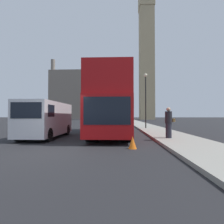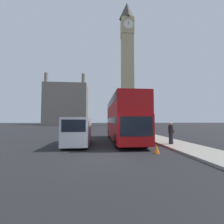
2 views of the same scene
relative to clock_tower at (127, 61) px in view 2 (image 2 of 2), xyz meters
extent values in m
plane|color=black|center=(-13.54, -59.92, -30.55)|extent=(300.00, 300.00, 0.00)
cube|color=gray|center=(-7.09, -59.92, -30.47)|extent=(2.89, 120.00, 0.15)
cube|color=tan|center=(0.00, 0.00, -9.19)|extent=(5.32, 5.32, 42.71)
cube|color=tan|center=(0.00, 0.00, 16.15)|extent=(5.75, 5.75, 7.98)
pyramid|color=#474238|center=(0.00, 0.00, 24.59)|extent=(5.59, 5.59, 8.89)
cylinder|color=silver|center=(0.00, -2.93, 16.15)|extent=(4.37, 0.12, 4.37)
cube|color=black|center=(0.00, -3.01, 16.92)|extent=(0.16, 0.06, 1.75)
cube|color=slate|center=(-31.66, 19.93, -19.18)|extent=(23.15, 15.84, 22.75)
cylinder|color=slate|center=(-41.50, 13.20, -5.30)|extent=(1.90, 1.90, 5.00)
cylinder|color=slate|center=(-21.82, 13.20, -5.30)|extent=(1.90, 1.90, 5.00)
cube|color=#A80F11|center=(-11.18, -53.31, -29.12)|extent=(2.55, 10.57, 2.23)
cube|color=#A80F11|center=(-11.18, -53.31, -27.13)|extent=(2.55, 10.36, 1.75)
cube|color=black|center=(-11.18, -53.31, -28.43)|extent=(2.59, 10.15, 0.55)
cube|color=black|center=(-11.18, -53.31, -26.62)|extent=(2.59, 9.94, 0.55)
cube|color=black|center=(-11.18, -58.62, -28.85)|extent=(2.25, 0.03, 1.34)
cylinder|color=black|center=(-12.10, -57.02, -29.98)|extent=(0.72, 1.14, 1.14)
cylinder|color=black|center=(-10.26, -57.02, -29.98)|extent=(0.72, 1.14, 1.14)
cylinder|color=black|center=(-12.10, -49.61, -29.98)|extent=(0.72, 1.14, 1.14)
cylinder|color=black|center=(-10.26, -49.61, -29.98)|extent=(0.72, 1.14, 1.14)
cube|color=silver|center=(-15.41, -55.47, -29.27)|extent=(1.93, 5.13, 2.12)
cube|color=black|center=(-15.41, -58.04, -28.81)|extent=(1.64, 0.02, 0.85)
cube|color=black|center=(-15.41, -57.14, -28.81)|extent=(1.96, 0.92, 0.68)
cylinder|color=black|center=(-16.13, -57.21, -30.16)|extent=(0.48, 0.79, 0.79)
cylinder|color=black|center=(-14.68, -57.21, -30.16)|extent=(0.48, 0.79, 0.79)
cylinder|color=black|center=(-16.13, -53.72, -30.16)|extent=(0.48, 0.79, 0.79)
cylinder|color=black|center=(-14.68, -53.72, -30.16)|extent=(0.48, 0.79, 0.79)
cylinder|color=#23232D|center=(-7.67, -56.42, -29.96)|extent=(0.34, 0.34, 0.88)
cylinder|color=black|center=(-7.67, -56.42, -29.18)|extent=(0.40, 0.40, 0.69)
sphere|color=tan|center=(-7.67, -56.42, -28.71)|extent=(0.24, 0.24, 0.24)
cube|color=olive|center=(-7.37, -56.42, -29.35)|extent=(0.12, 0.24, 0.20)
cylinder|color=black|center=(-7.76, -48.23, -27.68)|extent=(0.12, 0.12, 5.45)
sphere|color=beige|center=(-7.76, -48.23, -24.77)|extent=(0.36, 0.36, 0.36)
cone|color=orange|center=(-10.01, -59.11, -30.27)|extent=(0.36, 0.36, 0.55)
camera|label=1|loc=(-10.61, -66.87, -29.09)|focal=28.00mm
camera|label=2|loc=(-13.76, -68.48, -28.48)|focal=24.00mm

